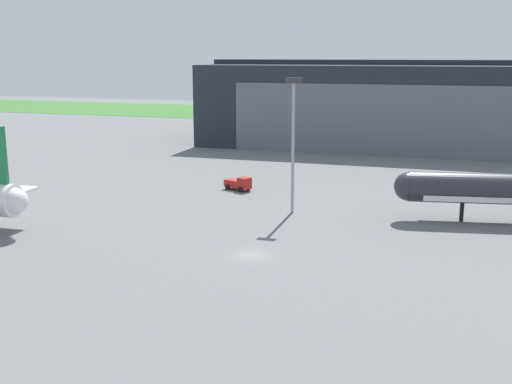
{
  "coord_description": "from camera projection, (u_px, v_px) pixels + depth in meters",
  "views": [
    {
      "loc": [
        20.56,
        -64.32,
        22.23
      ],
      "look_at": [
        -3.6,
        12.89,
        4.32
      ],
      "focal_mm": 43.81,
      "sensor_mm": 36.0,
      "label": 1
    }
  ],
  "objects": [
    {
      "name": "maintenance_hangar",
      "position": [
        395.0,
        105.0,
        154.18
      ],
      "size": [
        92.14,
        37.73,
        20.89
      ],
      "color": "#232833",
      "rests_on": "ground_plane"
    },
    {
      "name": "apron_light_mast",
      "position": [
        293.0,
        135.0,
        87.09
      ],
      "size": [
        2.4,
        0.5,
        19.1
      ],
      "color": "#99999E",
      "rests_on": "ground_plane"
    },
    {
      "name": "baggage_tug",
      "position": [
        239.0,
        183.0,
        103.87
      ],
      "size": [
        5.06,
        3.52,
        2.31
      ],
      "color": "#AD1E19",
      "rests_on": "ground_plane"
    },
    {
      "name": "grass_field_strip",
      "position": [
        392.0,
        116.0,
        227.08
      ],
      "size": [
        440.0,
        56.0,
        0.08
      ],
      "primitive_type": "cube",
      "color": "#3A7330",
      "rests_on": "ground_plane"
    },
    {
      "name": "ground_plane",
      "position": [
        252.0,
        255.0,
        70.73
      ],
      "size": [
        440.0,
        440.0,
        0.0
      ],
      "primitive_type": "plane",
      "color": "slate"
    }
  ]
}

